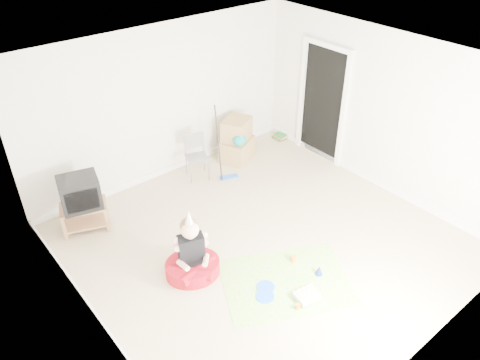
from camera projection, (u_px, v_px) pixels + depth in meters
ground at (263, 241)px, 6.80m from camera, size 5.00×5.00×0.00m
doorway_recess at (323, 104)px, 8.32m from camera, size 0.02×0.90×2.05m
tv_stand at (85, 215)px, 6.91m from camera, size 0.77×0.63×0.41m
crt_tv at (80, 192)px, 6.69m from camera, size 0.65×0.58×0.47m
folding_chair at (197, 158)px, 8.01m from camera, size 0.46×0.45×0.80m
cardboard_boxes at (237, 141)px, 8.55m from camera, size 0.75×0.70×0.78m
floor_mop at (229, 165)px, 8.05m from camera, size 0.33×0.40×1.27m
book_pile at (280, 136)px, 9.38m from camera, size 0.21×0.26×0.11m
seated_woman at (192, 261)px, 6.12m from camera, size 0.94×0.94×1.04m
party_mat at (286, 282)px, 6.11m from camera, size 1.99×1.80×0.01m
birthday_cake at (307, 296)px, 5.86m from camera, size 0.33×0.28×0.14m
blue_plate_near at (266, 287)px, 6.02m from camera, size 0.33×0.33×0.01m
blue_plate_far at (265, 296)px, 5.89m from camera, size 0.28×0.28×0.01m
orange_cup_near at (294, 259)px, 6.41m from camera, size 0.11×0.11×0.09m
orange_cup_far at (298, 306)px, 5.72m from camera, size 0.07×0.07×0.07m
blue_party_hat at (319, 270)px, 6.18m from camera, size 0.14×0.14×0.15m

